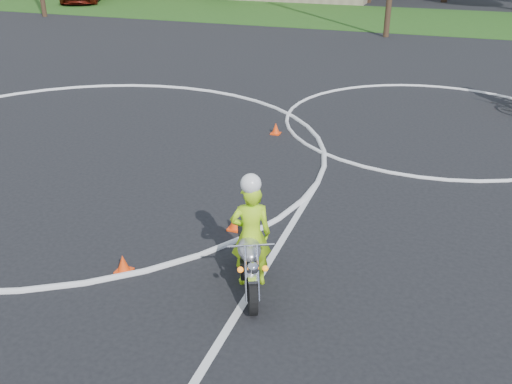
% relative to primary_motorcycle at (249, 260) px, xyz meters
% --- Properties ---
extents(grass_strip, '(120.00, 10.00, 0.02)m').
position_rel_primary_motorcycle_xyz_m(grass_strip, '(-5.94, 28.08, -0.47)').
color(grass_strip, '#1E4714').
rests_on(grass_strip, ground).
extents(course_markings, '(19.05, 19.05, 0.12)m').
position_rel_primary_motorcycle_xyz_m(course_markings, '(-3.77, 5.43, -0.47)').
color(course_markings, silver).
rests_on(course_markings, ground).
extents(primary_motorcycle, '(0.95, 1.76, 0.99)m').
position_rel_primary_motorcycle_xyz_m(primary_motorcycle, '(0.00, 0.00, 0.00)').
color(primary_motorcycle, black).
rests_on(primary_motorcycle, ground).
extents(rider_primary_grp, '(0.72, 0.62, 1.84)m').
position_rel_primary_motorcycle_xyz_m(rider_primary_grp, '(-0.02, 0.13, 0.41)').
color(rider_primary_grp, '#ACE918').
rests_on(rider_primary_grp, ground).
extents(traffic_cones, '(16.43, 10.82, 0.30)m').
position_rel_primary_motorcycle_xyz_m(traffic_cones, '(-1.44, 4.68, -0.34)').
color(traffic_cones, '#FF410D').
rests_on(traffic_cones, ground).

